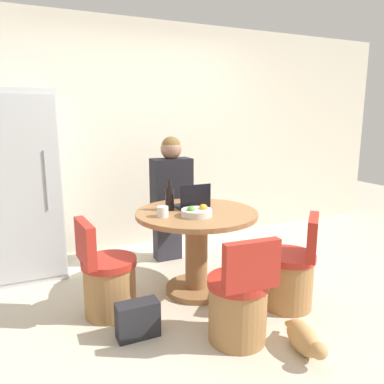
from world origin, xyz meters
name	(u,v)px	position (x,y,z in m)	size (l,w,h in m)	color
ground_plane	(207,302)	(0.00, 0.00, 0.00)	(12.00, 12.00, 0.00)	beige
wall_back	(144,136)	(0.00, 1.68, 1.30)	(7.00, 0.06, 2.60)	beige
refrigerator	(21,185)	(-1.35, 1.29, 0.89)	(0.68, 0.70, 1.77)	silver
dining_table	(197,238)	(0.00, 0.22, 0.49)	(1.05, 1.05, 0.74)	olive
chair_left_side	(108,282)	(-0.80, 0.15, 0.27)	(0.43, 0.43, 0.78)	#9E7042
chair_near_right_corner	(290,275)	(0.58, -0.34, 0.27)	(0.49, 0.49, 0.78)	#9E7042
chair_near_camera	(239,305)	(-0.05, -0.58, 0.27)	(0.43, 0.43, 0.78)	#9E7042
person_seated	(170,194)	(0.05, 0.96, 0.74)	(0.40, 0.37, 1.34)	#2D2D38
laptop	(192,203)	(0.02, 0.34, 0.78)	(0.28, 0.22, 0.22)	#232328
fruit_bowl	(197,212)	(-0.06, 0.08, 0.77)	(0.25, 0.25, 0.10)	beige
coffee_cup	(163,212)	(-0.32, 0.18, 0.78)	(0.09, 0.09, 0.08)	white
bottle	(170,198)	(-0.19, 0.36, 0.84)	(0.08, 0.08, 0.27)	black
cat	(304,339)	(0.27, -0.88, 0.10)	(0.22, 0.48, 0.19)	tan
handbag	(138,320)	(-0.68, -0.25, 0.13)	(0.30, 0.14, 0.26)	#232328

